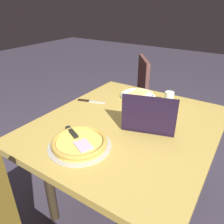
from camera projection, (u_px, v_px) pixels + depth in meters
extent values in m
plane|color=#3C3543|center=(124.00, 205.00, 1.68)|extent=(12.00, 12.00, 0.00)
cube|color=#B29443|center=(127.00, 126.00, 1.36)|extent=(1.17, 1.02, 0.04)
cylinder|color=black|center=(111.00, 132.00, 1.97)|extent=(0.06, 0.06, 0.69)
cylinder|color=black|center=(49.00, 182.00, 1.43)|extent=(0.06, 0.06, 0.69)
cylinder|color=black|center=(193.00, 161.00, 1.62)|extent=(0.06, 0.06, 0.69)
cube|color=black|center=(150.00, 123.00, 1.33)|extent=(0.28, 0.34, 0.02)
cube|color=black|center=(150.00, 122.00, 1.32)|extent=(0.20, 0.29, 0.00)
cube|color=black|center=(149.00, 115.00, 1.18)|extent=(0.09, 0.29, 0.21)
cube|color=silver|center=(149.00, 114.00, 1.18)|extent=(0.08, 0.26, 0.19)
cylinder|color=silver|center=(137.00, 96.00, 1.71)|extent=(0.27, 0.27, 0.01)
torus|color=white|center=(138.00, 95.00, 1.70)|extent=(0.26, 0.26, 0.01)
cube|color=#E0C26B|center=(138.00, 94.00, 1.70)|extent=(0.17, 0.11, 0.02)
cube|color=#D18B4E|center=(133.00, 97.00, 1.64)|extent=(0.02, 0.11, 0.03)
cylinder|color=#A9A498|center=(80.00, 146.00, 1.13)|extent=(0.33, 0.33, 0.01)
cylinder|color=#DCB84F|center=(80.00, 143.00, 1.13)|extent=(0.28, 0.28, 0.02)
torus|color=#B7903B|center=(80.00, 142.00, 1.12)|extent=(0.29, 0.29, 0.03)
cube|color=#BFABC1|center=(83.00, 145.00, 1.09)|extent=(0.11, 0.12, 0.00)
cube|color=black|center=(72.00, 132.00, 1.19)|extent=(0.07, 0.12, 0.01)
cube|color=#B6BABA|center=(95.00, 102.00, 1.62)|extent=(0.06, 0.16, 0.00)
cube|color=black|center=(84.00, 100.00, 1.64)|extent=(0.04, 0.09, 0.01)
cylinder|color=silver|center=(169.00, 98.00, 1.56)|extent=(0.06, 0.06, 0.10)
cylinder|color=#3D350F|center=(169.00, 95.00, 1.55)|extent=(0.06, 0.06, 0.01)
cube|color=brown|center=(123.00, 99.00, 2.38)|extent=(0.62, 0.62, 0.04)
cube|color=brown|center=(143.00, 78.00, 2.28)|extent=(0.36, 0.28, 0.42)
cylinder|color=brown|center=(104.00, 110.00, 2.65)|extent=(0.03, 0.03, 0.42)
cylinder|color=brown|center=(105.00, 127.00, 2.29)|extent=(0.03, 0.03, 0.42)
cylinder|color=brown|center=(137.00, 109.00, 2.67)|extent=(0.03, 0.03, 0.42)
cylinder|color=brown|center=(144.00, 126.00, 2.31)|extent=(0.03, 0.03, 0.42)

